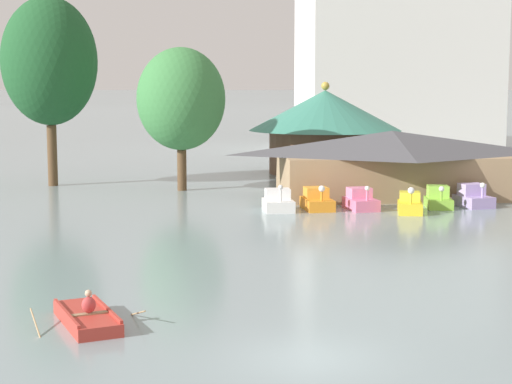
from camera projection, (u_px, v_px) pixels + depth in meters
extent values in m
plane|color=gray|center=(310.00, 359.00, 22.83)|extent=(2000.00, 2000.00, 0.00)
cube|color=#B7382D|center=(87.00, 318.00, 26.07)|extent=(2.53, 3.86, 0.40)
cube|color=#B7382D|center=(66.00, 313.00, 25.78)|extent=(1.27, 3.25, 0.10)
cube|color=#B7382D|center=(107.00, 308.00, 26.31)|extent=(1.27, 3.25, 0.10)
cube|color=#997F5B|center=(89.00, 314.00, 25.80)|extent=(1.18, 0.63, 0.04)
ellipsoid|color=#BF3F3F|center=(89.00, 305.00, 25.77)|extent=(0.52, 0.45, 0.52)
sphere|color=tan|center=(88.00, 293.00, 25.72)|extent=(0.22, 0.22, 0.22)
cylinder|color=tan|center=(36.00, 325.00, 25.34)|extent=(0.67, 1.72, 0.64)
cylinder|color=tan|center=(137.00, 313.00, 26.65)|extent=(0.67, 1.72, 0.64)
cube|color=white|center=(278.00, 205.00, 49.35)|extent=(1.76, 2.42, 0.67)
cube|color=white|center=(278.00, 194.00, 49.56)|extent=(1.47, 1.11, 0.63)
cylinder|color=white|center=(281.00, 196.00, 48.32)|extent=(0.14, 0.14, 0.72)
sphere|color=white|center=(281.00, 187.00, 48.26)|extent=(0.28, 0.28, 0.28)
cube|color=orange|center=(317.00, 204.00, 49.93)|extent=(1.79, 2.83, 0.66)
cube|color=gold|center=(316.00, 192.00, 50.18)|extent=(1.44, 1.32, 0.64)
cylinder|color=orange|center=(322.00, 196.00, 48.78)|extent=(0.14, 0.14, 0.54)
sphere|color=white|center=(322.00, 189.00, 48.73)|extent=(0.37, 0.37, 0.37)
cube|color=pink|center=(361.00, 204.00, 49.89)|extent=(1.92, 2.66, 0.67)
cube|color=pink|center=(359.00, 193.00, 50.10)|extent=(1.47, 1.30, 0.62)
cylinder|color=pink|center=(367.00, 196.00, 48.87)|extent=(0.14, 0.14, 0.58)
sphere|color=white|center=(367.00, 188.00, 48.81)|extent=(0.29, 0.29, 0.29)
cube|color=yellow|center=(410.00, 207.00, 48.53)|extent=(1.83, 2.63, 0.66)
cube|color=yellow|center=(410.00, 196.00, 48.75)|extent=(1.35, 1.30, 0.56)
cylinder|color=yellow|center=(411.00, 199.00, 47.51)|extent=(0.14, 0.14, 0.60)
sphere|color=white|center=(411.00, 191.00, 47.44)|extent=(0.38, 0.38, 0.38)
cube|color=#8CCC3F|center=(438.00, 203.00, 50.58)|extent=(1.73, 2.54, 0.60)
cube|color=#A0E24F|center=(438.00, 191.00, 50.79)|extent=(1.35, 1.22, 0.74)
cylinder|color=#8CCC3F|center=(441.00, 196.00, 49.57)|extent=(0.14, 0.14, 0.52)
sphere|color=white|center=(442.00, 189.00, 49.51)|extent=(0.32, 0.32, 0.32)
cube|color=#B299D8|center=(474.00, 201.00, 51.04)|extent=(2.12, 2.65, 0.68)
cube|color=#C8ADF0|center=(471.00, 189.00, 51.23)|extent=(1.60, 1.33, 0.72)
cylinder|color=#B299D8|center=(482.00, 193.00, 50.07)|extent=(0.14, 0.14, 0.59)
sphere|color=white|center=(483.00, 185.00, 50.01)|extent=(0.33, 0.33, 0.33)
cube|color=#9E7F5B|center=(391.00, 175.00, 55.86)|extent=(14.66, 7.90, 2.80)
pyramid|color=#4C4C51|center=(392.00, 142.00, 55.57)|extent=(15.83, 9.09, 1.57)
cylinder|color=brown|center=(325.00, 152.00, 70.35)|extent=(9.37, 9.37, 3.57)
cone|color=#387F6B|center=(325.00, 110.00, 69.91)|extent=(12.79, 12.79, 3.36)
sphere|color=#B7993D|center=(325.00, 86.00, 69.65)|extent=(0.70, 0.70, 0.70)
cylinder|color=brown|center=(52.00, 156.00, 61.37)|extent=(0.71, 0.71, 4.45)
ellipsoid|color=#1E5128|center=(49.00, 61.00, 60.48)|extent=(6.91, 6.91, 9.27)
cylinder|color=brown|center=(182.00, 170.00, 58.75)|extent=(0.65, 0.65, 2.85)
ellipsoid|color=#3D7F42|center=(181.00, 99.00, 58.11)|extent=(6.18, 6.18, 7.14)
cube|color=silver|center=(394.00, 53.00, 95.80)|extent=(20.81, 16.78, 21.82)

